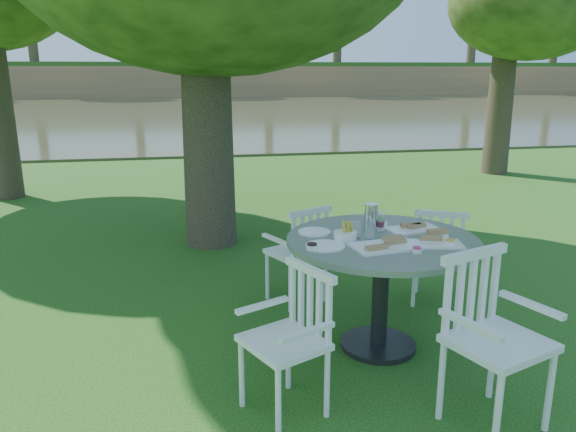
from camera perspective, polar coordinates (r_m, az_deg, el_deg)
The scene contains 8 objects.
ground at distance 4.73m, azimuth 0.47°, elevation -10.62°, with size 140.00×140.00×0.00m, color #133E0D.
table at distance 4.11m, azimuth 9.50°, elevation -4.49°, with size 1.37×1.37×0.85m.
chair_ne at distance 5.01m, azimuth 15.14°, elevation -3.33°, with size 0.59×0.57×0.88m.
chair_nw at distance 4.89m, azimuth 1.48°, elevation -3.23°, with size 0.58×0.57×0.88m.
chair_sw at distance 3.41m, azimuth 0.79°, elevation -11.36°, with size 0.57×0.59×0.89m.
chair_se at distance 3.49m, azimuth 19.45°, elevation -10.36°, with size 0.64×0.62×1.01m.
tableware at distance 4.07m, azimuth 8.76°, elevation -1.65°, with size 1.10×0.73×0.21m.
river at distance 27.28m, azimuth -9.22°, elevation 10.29°, with size 100.00×28.00×0.12m, color #393B23.
Camera 1 is at (-0.84, -4.19, 2.03)m, focal length 35.00 mm.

